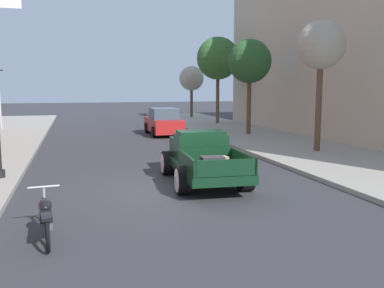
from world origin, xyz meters
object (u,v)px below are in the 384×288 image
(street_tree_second, at_px, (250,62))
(street_tree_farthest, at_px, (192,79))
(street_tree_third, at_px, (218,59))
(motorcycle_parked, at_px, (46,217))
(hotrod_truck_dark_green, at_px, (201,157))
(flagpole, at_px, (0,43))
(street_tree_nearest, at_px, (321,46))
(car_background_red, at_px, (163,122))

(street_tree_second, height_order, street_tree_farthest, street_tree_second)
(street_tree_second, height_order, street_tree_third, street_tree_third)
(motorcycle_parked, xyz_separation_m, street_tree_farthest, (11.15, 29.48, 3.25))
(hotrod_truck_dark_green, relative_size, flagpole, 0.55)
(motorcycle_parked, xyz_separation_m, street_tree_nearest, (10.86, 7.81, 4.21))
(flagpole, relative_size, street_tree_nearest, 1.63)
(car_background_red, height_order, flagpole, flagpole)
(motorcycle_parked, bearing_deg, street_tree_third, 63.35)
(street_tree_second, relative_size, street_tree_third, 0.85)
(car_background_red, relative_size, street_tree_nearest, 0.77)
(flagpole, bearing_deg, street_tree_nearest, -43.73)
(motorcycle_parked, height_order, flagpole, flagpole)
(street_tree_second, bearing_deg, hotrod_truck_dark_green, -120.03)
(motorcycle_parked, height_order, street_tree_third, street_tree_third)
(hotrod_truck_dark_green, bearing_deg, street_tree_second, 59.97)
(hotrod_truck_dark_green, distance_m, street_tree_third, 20.14)
(flagpole, xyz_separation_m, street_tree_second, (14.53, -7.03, -1.37))
(hotrod_truck_dark_green, xyz_separation_m, street_tree_third, (6.90, 18.42, 4.33))
(motorcycle_parked, xyz_separation_m, car_background_red, (5.88, 17.04, 0.33))
(hotrod_truck_dark_green, xyz_separation_m, flagpole, (-8.30, 17.81, 5.02))
(hotrod_truck_dark_green, bearing_deg, street_tree_farthest, 75.11)
(street_tree_nearest, relative_size, street_tree_farthest, 1.20)
(street_tree_nearest, distance_m, street_tree_third, 14.74)
(street_tree_second, xyz_separation_m, street_tree_farthest, (0.51, 14.57, -0.72))
(car_background_red, xyz_separation_m, street_tree_third, (5.43, 5.50, 4.31))
(hotrod_truck_dark_green, relative_size, street_tree_second, 0.90)
(flagpole, distance_m, street_tree_nearest, 20.45)
(motorcycle_parked, relative_size, car_background_red, 0.49)
(flagpole, relative_size, street_tree_farthest, 1.95)
(street_tree_nearest, bearing_deg, flagpole, 136.27)
(flagpole, distance_m, street_tree_third, 15.23)
(car_background_red, xyz_separation_m, flagpole, (-9.77, 4.89, 5.00))
(street_tree_nearest, height_order, street_tree_second, street_tree_nearest)
(motorcycle_parked, height_order, street_tree_second, street_tree_second)
(street_tree_nearest, distance_m, street_tree_second, 7.10)
(car_background_red, distance_m, street_tree_nearest, 11.18)
(hotrod_truck_dark_green, relative_size, motorcycle_parked, 2.37)
(street_tree_third, relative_size, street_tree_farthest, 1.40)
(car_background_red, bearing_deg, street_tree_nearest, -61.64)
(motorcycle_parked, relative_size, flagpole, 0.23)
(motorcycle_parked, height_order, street_tree_nearest, street_tree_nearest)
(hotrod_truck_dark_green, distance_m, motorcycle_parked, 6.04)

